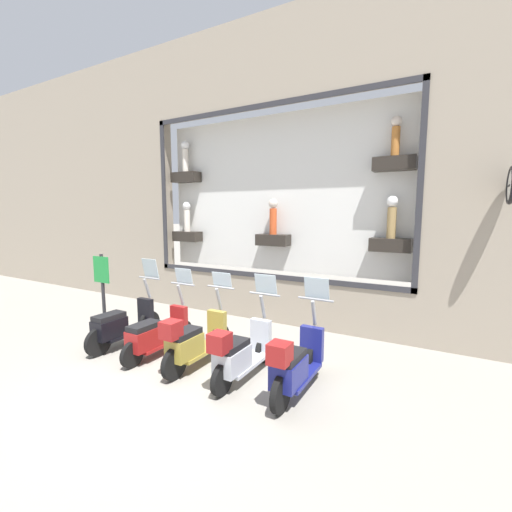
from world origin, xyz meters
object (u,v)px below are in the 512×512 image
scooter_red_3 (156,334)px  shop_sign_post (103,293)px  scooter_navy_0 (295,365)px  scooter_silver_1 (240,353)px  scooter_olive_2 (193,341)px  scooter_black_4 (122,325)px

scooter_red_3 → shop_sign_post: size_ratio=0.98×
scooter_navy_0 → shop_sign_post: shop_sign_post is taller
scooter_silver_1 → shop_sign_post: 3.53m
scooter_navy_0 → shop_sign_post: size_ratio=0.99×
scooter_silver_1 → shop_sign_post: size_ratio=0.98×
scooter_silver_1 → scooter_olive_2: (0.01, 0.95, 0.01)m
scooter_black_4 → scooter_olive_2: bearing=-91.9°
scooter_navy_0 → scooter_red_3: 2.84m
scooter_red_3 → scooter_black_4: (0.01, 0.95, 0.03)m
scooter_red_3 → scooter_black_4: scooter_black_4 is taller
scooter_silver_1 → scooter_red_3: (0.06, 1.90, -0.05)m
scooter_red_3 → scooter_black_4: size_ratio=0.99×
scooter_red_3 → scooter_black_4: 0.95m
shop_sign_post → scooter_black_4: bearing=-98.0°
scooter_silver_1 → scooter_olive_2: bearing=89.6°
scooter_silver_1 → scooter_olive_2: 0.95m
scooter_red_3 → shop_sign_post: 1.70m
scooter_navy_0 → scooter_black_4: bearing=89.1°
scooter_olive_2 → shop_sign_post: bearing=86.5°
scooter_navy_0 → scooter_silver_1: (-0.01, 0.95, -0.02)m
scooter_navy_0 → scooter_silver_1: bearing=90.5°
scooter_olive_2 → scooter_red_3: (0.05, 0.95, -0.06)m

